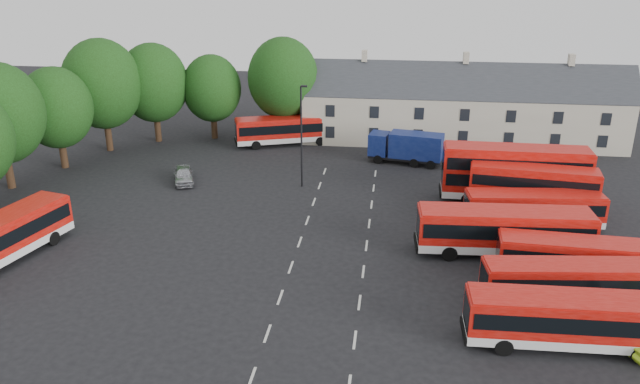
{
  "coord_description": "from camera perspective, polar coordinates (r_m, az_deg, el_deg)",
  "views": [
    {
      "loc": [
        6.71,
        -39.55,
        20.47
      ],
      "look_at": [
        0.93,
        6.81,
        2.2
      ],
      "focal_mm": 35.0,
      "sensor_mm": 36.0,
      "label": 1
    }
  ],
  "objects": [
    {
      "name": "ground",
      "position": [
        45.04,
        -2.26,
        -5.69
      ],
      "size": [
        140.0,
        140.0,
        0.0
      ],
      "primitive_type": "plane",
      "color": "black",
      "rests_on": "ground"
    },
    {
      "name": "lane_markings",
      "position": [
        46.51,
        1.19,
        -4.75
      ],
      "size": [
        5.15,
        33.8,
        0.01
      ],
      "color": "beige",
      "rests_on": "ground"
    },
    {
      "name": "treeline",
      "position": [
        66.44,
        -17.67,
        8.38
      ],
      "size": [
        29.92,
        32.59,
        12.01
      ],
      "color": "black",
      "rests_on": "ground"
    },
    {
      "name": "terrace_houses",
      "position": [
        71.88,
        12.84,
        7.46
      ],
      "size": [
        35.7,
        7.13,
        10.06
      ],
      "color": "beige",
      "rests_on": "ground"
    },
    {
      "name": "bus_row_a",
      "position": [
        36.95,
        21.82,
        -10.59
      ],
      "size": [
        11.02,
        2.81,
        3.1
      ],
      "rotation": [
        0.0,
        0.0,
        0.02
      ],
      "color": "silver",
      "rests_on": "ground"
    },
    {
      "name": "bus_row_b",
      "position": [
        41.08,
        21.49,
        -7.49
      ],
      "size": [
        10.06,
        3.31,
        2.79
      ],
      "rotation": [
        0.0,
        0.0,
        0.11
      ],
      "color": "silver",
      "rests_on": "ground"
    },
    {
      "name": "bus_row_c",
      "position": [
        44.26,
        22.55,
        -5.45
      ],
      "size": [
        10.32,
        2.99,
        2.88
      ],
      "rotation": [
        0.0,
        0.0,
        -0.06
      ],
      "color": "silver",
      "rests_on": "ground"
    },
    {
      "name": "bus_row_d",
      "position": [
        45.96,
        16.51,
        -3.19
      ],
      "size": [
        12.27,
        3.45,
        3.43
      ],
      "rotation": [
        0.0,
        0.0,
        0.05
      ],
      "color": "silver",
      "rests_on": "ground"
    },
    {
      "name": "bus_row_e",
      "position": [
        51.11,
        18.98,
        -1.32
      ],
      "size": [
        10.65,
        3.43,
        2.96
      ],
      "rotation": [
        0.0,
        0.0,
        0.1
      ],
      "color": "silver",
      "rests_on": "ground"
    },
    {
      "name": "bus_dd_south",
      "position": [
        53.54,
        18.85,
        0.38
      ],
      "size": [
        10.25,
        3.49,
        4.12
      ],
      "rotation": [
        0.0,
        0.0,
        -0.12
      ],
      "color": "silver",
      "rests_on": "ground"
    },
    {
      "name": "bus_dd_north",
      "position": [
        55.54,
        17.39,
        1.83
      ],
      "size": [
        12.15,
        2.99,
        4.97
      ],
      "rotation": [
        0.0,
        0.0,
        -0.01
      ],
      "color": "silver",
      "rests_on": "ground"
    },
    {
      "name": "bus_north",
      "position": [
        69.58,
        -3.1,
        5.84
      ],
      "size": [
        11.36,
        6.15,
        3.16
      ],
      "rotation": [
        0.0,
        0.0,
        0.34
      ],
      "color": "silver",
      "rests_on": "ground"
    },
    {
      "name": "box_truck",
      "position": [
        63.85,
        7.95,
        4.16
      ],
      "size": [
        7.68,
        3.72,
        3.22
      ],
      "rotation": [
        0.0,
        0.0,
        -0.2
      ],
      "color": "black",
      "rests_on": "ground"
    },
    {
      "name": "silver_car",
      "position": [
        59.7,
        -12.37,
        1.55
      ],
      "size": [
        3.15,
        4.69,
        1.48
      ],
      "primitive_type": "imported",
      "rotation": [
        0.0,
        0.0,
        0.35
      ],
      "color": "#A4A6AB",
      "rests_on": "ground"
    },
    {
      "name": "lamppost",
      "position": [
        55.99,
        -1.69,
        5.33
      ],
      "size": [
        0.65,
        0.26,
        9.41
      ],
      "rotation": [
        0.0,
        0.0,
        0.04
      ],
      "color": "black",
      "rests_on": "ground"
    }
  ]
}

